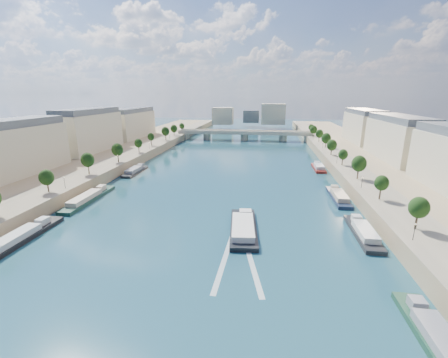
% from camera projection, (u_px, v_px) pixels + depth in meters
% --- Properties ---
extents(ground, '(700.00, 700.00, 0.00)m').
position_uv_depth(ground, '(223.00, 184.00, 129.98)').
color(ground, '#0D313B').
rests_on(ground, ground).
extents(quay_left, '(44.00, 520.00, 5.00)m').
position_uv_depth(quay_left, '(69.00, 172.00, 138.91)').
color(quay_left, '#9E8460').
rests_on(quay_left, ground).
extents(quay_right, '(44.00, 520.00, 5.00)m').
position_uv_depth(quay_right, '(400.00, 185.00, 119.67)').
color(quay_right, '#9E8460').
rests_on(quay_right, ground).
extents(pave_left, '(14.00, 520.00, 0.10)m').
position_uv_depth(pave_left, '(99.00, 168.00, 136.20)').
color(pave_left, gray).
rests_on(pave_left, quay_left).
extents(pave_right, '(14.00, 520.00, 0.10)m').
position_uv_depth(pave_right, '(362.00, 178.00, 120.97)').
color(pave_right, gray).
rests_on(pave_right, quay_right).
extents(trees_left, '(4.80, 268.80, 8.26)m').
position_uv_depth(trees_left, '(104.00, 156.00, 136.35)').
color(trees_left, '#382B1E').
rests_on(trees_left, ground).
extents(trees_right, '(4.80, 268.80, 8.26)m').
position_uv_depth(trees_right, '(352.00, 159.00, 129.27)').
color(trees_right, '#382B1E').
rests_on(trees_right, ground).
extents(lamps_left, '(0.36, 200.36, 4.28)m').
position_uv_depth(lamps_left, '(95.00, 168.00, 125.33)').
color(lamps_left, black).
rests_on(lamps_left, ground).
extents(lamps_right, '(0.36, 200.36, 4.28)m').
position_uv_depth(lamps_right, '(348.00, 168.00, 125.58)').
color(lamps_right, black).
rests_on(lamps_right, ground).
extents(buildings_left, '(16.00, 226.00, 23.20)m').
position_uv_depth(buildings_left, '(56.00, 138.00, 148.24)').
color(buildings_left, beige).
rests_on(buildings_left, ground).
extents(buildings_right, '(16.00, 226.00, 23.20)m').
position_uv_depth(buildings_right, '(427.00, 146.00, 125.52)').
color(buildings_right, beige).
rests_on(buildings_right, ground).
extents(skyline, '(79.00, 42.00, 22.00)m').
position_uv_depth(skyline, '(253.00, 115.00, 334.53)').
color(skyline, beige).
rests_on(skyline, ground).
extents(bridge, '(112.00, 12.00, 8.15)m').
position_uv_depth(bridge, '(244.00, 134.00, 250.58)').
color(bridge, '#C1B79E').
rests_on(bridge, ground).
extents(tour_barge, '(9.58, 26.17, 3.63)m').
position_uv_depth(tour_barge, '(243.00, 228.00, 85.38)').
color(tour_barge, black).
rests_on(tour_barge, ground).
extents(wake, '(10.74, 26.03, 0.04)m').
position_uv_depth(wake, '(238.00, 262.00, 69.77)').
color(wake, silver).
rests_on(wake, ground).
extents(moored_barges_left, '(5.00, 159.64, 3.60)m').
position_uv_depth(moored_barges_left, '(22.00, 238.00, 79.62)').
color(moored_barges_left, '#192038').
rests_on(moored_barges_left, ground).
extents(moored_barges_right, '(5.00, 162.85, 3.60)m').
position_uv_depth(moored_barges_right, '(366.00, 237.00, 80.05)').
color(moored_barges_right, black).
rests_on(moored_barges_right, ground).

